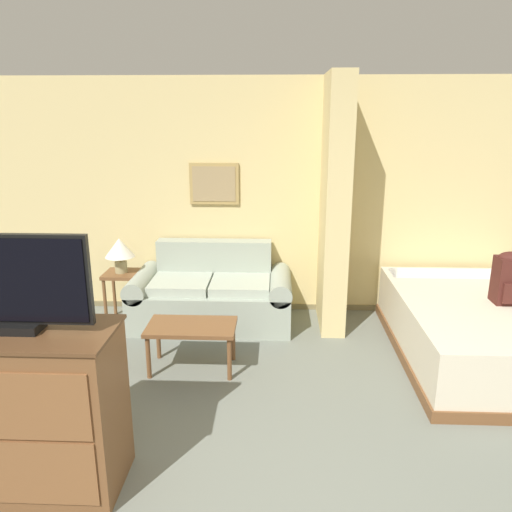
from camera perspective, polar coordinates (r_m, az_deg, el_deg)
wall_back at (r=5.63m, az=4.35°, el=6.55°), size 7.28×0.16×2.60m
wall_partition_pillar at (r=5.21m, az=8.95°, el=5.71°), size 0.24×0.79×2.60m
couch at (r=5.45m, az=-5.05°, el=-4.47°), size 1.72×0.84×0.85m
coffee_table at (r=4.48m, az=-7.37°, el=-8.43°), size 0.78×0.45×0.42m
side_table at (r=5.63m, az=-15.03°, el=-2.95°), size 0.37×0.37×0.55m
table_lamp at (r=5.53m, az=-15.31°, el=0.73°), size 0.32×0.32×0.38m
tv_dresser at (r=3.38m, az=-24.26°, el=-15.77°), size 1.06×0.54×1.02m
tv at (r=3.06m, az=-25.93°, el=-2.86°), size 0.86×0.16×0.57m
bed at (r=5.13m, az=24.08°, el=-7.59°), size 1.47×2.18×0.55m
backpack at (r=5.02m, az=27.09°, el=-2.15°), size 0.27×0.23×0.48m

